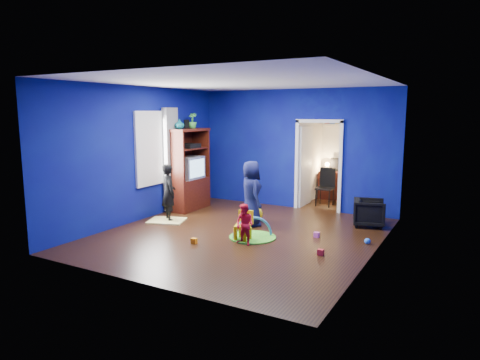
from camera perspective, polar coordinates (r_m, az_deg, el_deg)
The scene contains 32 objects.
floor at distance 8.35m, azimuth 0.07°, elevation -7.29°, with size 5.00×5.50×0.01m, color black.
ceiling at distance 8.03m, azimuth 0.08°, elevation 12.97°, with size 5.00×5.50×0.01m, color white.
wall_back at distance 10.54m, azimuth 7.38°, elevation 4.08°, with size 5.00×0.02×2.90m, color #09096B.
wall_front at distance 5.84m, azimuth -13.16°, elevation -0.08°, with size 5.00×0.02×2.90m, color #09096B.
wall_left at distance 9.53m, azimuth -13.20°, elevation 3.39°, with size 0.02×5.50×2.90m, color #09096B.
wall_right at distance 7.20m, azimuth 17.75°, elevation 1.43°, with size 0.02×5.50×2.90m, color #09096B.
alcove at distance 11.18m, azimuth 11.89°, elevation 3.22°, with size 1.00×1.75×2.50m, color silver, non-canonical shape.
armchair at distance 9.29m, azimuth 16.84°, elevation -4.20°, with size 0.61×0.63×0.57m, color black.
child_black at distance 9.41m, azimuth -9.46°, elevation -1.66°, with size 0.45×0.30×1.24m, color black.
child_navy at distance 8.86m, azimuth 1.47°, elevation -1.81°, with size 0.66×0.43×1.36m, color #0E0F34.
toddler_red at distance 7.65m, azimuth 0.62°, elevation -5.96°, with size 0.36×0.28×0.74m, color red.
vase at distance 10.10m, azimuth -8.07°, elevation 7.40°, with size 0.22×0.22×0.23m, color #0B565F.
potted_plant at distance 10.52m, azimuth -6.36°, elevation 7.88°, with size 0.21×0.21×0.37m, color green.
tv_armoire at distance 10.43m, azimuth -6.94°, elevation 1.44°, with size 0.58×1.14×1.96m, color #40180A.
crt_tv at distance 10.40m, azimuth -6.77°, elevation 1.65°, with size 0.46×0.70×0.54m, color silver.
yellow_blanket at distance 9.47m, azimuth -9.74°, elevation -5.36°, with size 0.75×0.60×0.03m, color #F2E07A.
hopper_ball at distance 9.21m, azimuth 1.91°, elevation -4.57°, with size 0.36×0.36×0.36m, color yellow.
kid_chair at distance 7.92m, azimuth 0.36°, elevation -6.34°, with size 0.28×0.28×0.50m, color yellow.
play_mat at distance 8.15m, azimuth 1.69°, elevation -7.62°, with size 0.88×0.88×0.02m, color #408F20.
toy_arch at distance 8.15m, azimuth 1.69°, elevation -7.57°, with size 0.79×0.79×0.05m, color #3F8CD8.
window_left at distance 9.77m, azimuth -11.78°, elevation 4.17°, with size 0.03×0.95×1.55m, color white.
curtain at distance 10.15m, azimuth -9.20°, elevation 2.71°, with size 0.14×0.42×2.40m, color slate.
doorway at distance 10.38m, azimuth 10.41°, elevation 1.71°, with size 1.16×0.10×2.10m, color white.
study_desk at distance 11.90m, azimuth 12.67°, elevation -0.72°, with size 0.88×0.44×0.75m, color #3D140A.
desk_monitor at distance 11.93m, azimuth 12.93°, elevation 2.09°, with size 0.40×0.05×0.32m, color black.
desk_lamp at distance 11.96m, azimuth 11.56°, elevation 2.06°, with size 0.14×0.14×0.14m, color #FFD88C.
folding_chair at distance 10.98m, azimuth 11.25°, elevation -1.03°, with size 0.40×0.40×0.92m, color black.
book_shelf at distance 11.85m, azimuth 13.10°, elevation 7.23°, with size 0.88×0.24×0.04m, color white.
toy_0 at distance 7.31m, azimuth 10.70°, elevation -9.45°, with size 0.10×0.08×0.10m, color red.
toy_1 at distance 8.11m, azimuth 16.64°, elevation -7.79°, with size 0.11×0.11×0.11m, color blue.
toy_2 at distance 7.84m, azimuth -6.15°, elevation -8.08°, with size 0.10×0.08×0.10m, color orange.
toy_3 at distance 8.29m, azimuth 10.17°, elevation -7.20°, with size 0.10×0.08×0.10m, color #D550AF.
Camera 1 is at (3.90, -7.00, 2.36)m, focal length 32.00 mm.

